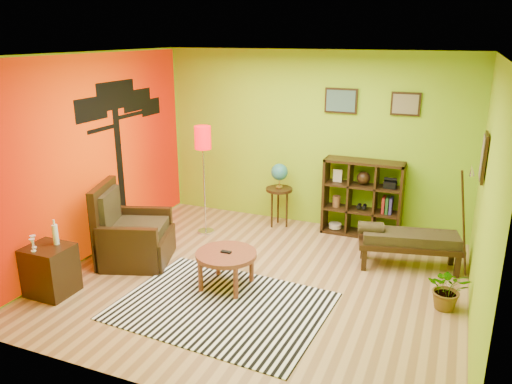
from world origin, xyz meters
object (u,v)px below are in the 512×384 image
at_px(armchair, 131,238).
at_px(bench, 407,240).
at_px(floor_lamp, 203,147).
at_px(cube_shelf, 363,198).
at_px(potted_plant, 448,293).
at_px(side_cabinet, 50,270).
at_px(coffee_table, 226,257).
at_px(globe_table, 279,179).

bearing_deg(armchair, bench, 19.12).
height_order(armchair, floor_lamp, floor_lamp).
height_order(cube_shelf, potted_plant, cube_shelf).
xyz_separation_m(side_cabinet, cube_shelf, (3.11, 3.28, 0.29)).
distance_m(coffee_table, armchair, 1.56).
relative_size(coffee_table, side_cabinet, 0.81).
height_order(cube_shelf, bench, cube_shelf).
bearing_deg(coffee_table, globe_table, 92.75).
distance_m(cube_shelf, bench, 1.22).
relative_size(side_cabinet, potted_plant, 1.82).
height_order(coffee_table, armchair, armchair).
height_order(side_cabinet, potted_plant, side_cabinet).
bearing_deg(globe_table, coffee_table, -87.25).
relative_size(floor_lamp, bench, 1.21).
xyz_separation_m(globe_table, potted_plant, (2.67, -1.72, -0.60)).
bearing_deg(armchair, floor_lamp, 70.41).
distance_m(coffee_table, bench, 2.45).
bearing_deg(globe_table, armchair, -125.51).
xyz_separation_m(floor_lamp, potted_plant, (3.65, -1.00, -1.18)).
height_order(armchair, potted_plant, armchair).
xyz_separation_m(armchair, floor_lamp, (0.46, 1.30, 1.05)).
relative_size(floor_lamp, cube_shelf, 1.42).
height_order(coffee_table, bench, bench).
height_order(side_cabinet, bench, side_cabinet).
height_order(side_cabinet, floor_lamp, floor_lamp).
bearing_deg(floor_lamp, armchair, -109.59).
relative_size(globe_table, bench, 0.75).
bearing_deg(bench, globe_table, 159.40).
xyz_separation_m(floor_lamp, bench, (3.08, -0.07, -0.98)).
xyz_separation_m(side_cabinet, bench, (3.89, 2.37, 0.08)).
height_order(bench, potted_plant, bench).
bearing_deg(bench, cube_shelf, 130.21).
distance_m(coffee_table, cube_shelf, 2.64).
bearing_deg(bench, coffee_table, -144.68).
distance_m(bench, potted_plant, 1.10).
bearing_deg(cube_shelf, globe_table, -174.59).
distance_m(coffee_table, side_cabinet, 2.12).
bearing_deg(coffee_table, side_cabinet, -153.24).
distance_m(armchair, floor_lamp, 1.73).
relative_size(coffee_table, floor_lamp, 0.44).
distance_m(side_cabinet, floor_lamp, 2.79).
xyz_separation_m(globe_table, cube_shelf, (1.33, 0.13, -0.20)).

